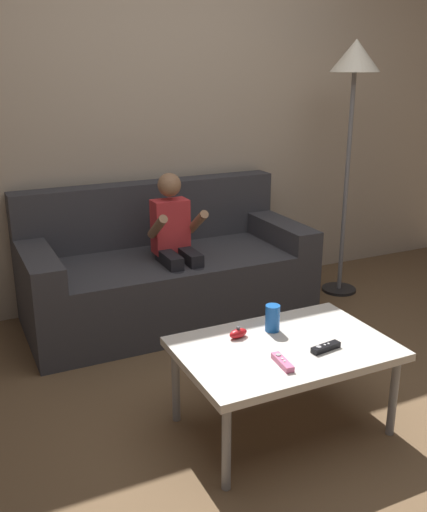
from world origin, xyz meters
name	(u,v)px	position (x,y,z in m)	size (l,w,h in m)	color
ground_plane	(317,430)	(0.00, 0.00, 0.00)	(10.16, 10.16, 0.00)	brown
wall_back	(162,112)	(0.00, 1.85, 1.25)	(5.08, 0.05, 2.50)	#B2A38E
couch	(165,273)	(-0.16, 1.45, 0.29)	(1.75, 0.80, 0.83)	#38383D
person_seated_on_couch	(176,242)	(-0.15, 1.28, 0.54)	(0.30, 0.37, 0.94)	black
coffee_table	(284,353)	(-0.13, 0.09, 0.37)	(0.91, 0.60, 0.41)	beige
game_remote_pink_near_edge	(282,362)	(-0.23, -0.05, 0.42)	(0.05, 0.14, 0.03)	pink
nunchuk_red	(238,333)	(-0.28, 0.24, 0.43)	(0.10, 0.06, 0.05)	red
game_remote_black_far_corner	(325,348)	(0.00, -0.02, 0.42)	(0.14, 0.06, 0.03)	black
soda_can	(273,318)	(-0.11, 0.24, 0.47)	(0.07, 0.07, 0.12)	#1959B2
floor_lamp	(354,77)	(1.12, 1.32, 1.47)	(0.32, 0.32, 1.70)	black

